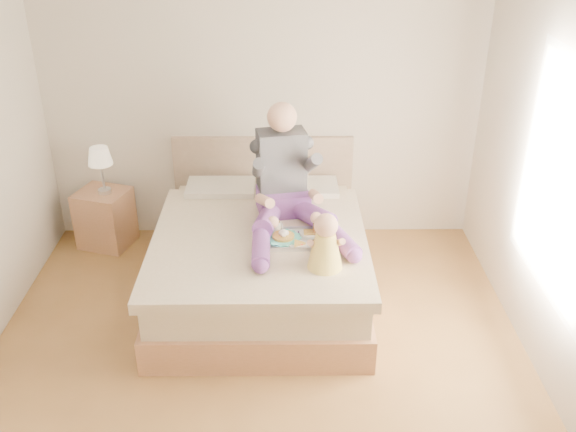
{
  "coord_description": "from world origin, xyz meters",
  "views": [
    {
      "loc": [
        0.19,
        -3.55,
        3.11
      ],
      "look_at": [
        0.23,
        0.87,
        0.8
      ],
      "focal_mm": 40.0,
      "sensor_mm": 36.0,
      "label": 1
    }
  ],
  "objects_px": {
    "tray": "(295,237)",
    "baby": "(325,245)",
    "bed": "(261,255)",
    "adult": "(287,188)",
    "nightstand": "(105,218)"
  },
  "relations": [
    {
      "from": "tray",
      "to": "baby",
      "type": "distance_m",
      "value": 0.47
    },
    {
      "from": "tray",
      "to": "bed",
      "type": "bearing_deg",
      "value": 135.6
    },
    {
      "from": "adult",
      "to": "tray",
      "type": "bearing_deg",
      "value": -91.08
    },
    {
      "from": "adult",
      "to": "nightstand",
      "type": "bearing_deg",
      "value": 147.61
    },
    {
      "from": "nightstand",
      "to": "baby",
      "type": "height_order",
      "value": "baby"
    },
    {
      "from": "adult",
      "to": "baby",
      "type": "relative_size",
      "value": 2.9
    },
    {
      "from": "bed",
      "to": "adult",
      "type": "xyz_separation_m",
      "value": [
        0.22,
        0.1,
        0.58
      ]
    },
    {
      "from": "bed",
      "to": "tray",
      "type": "xyz_separation_m",
      "value": [
        0.28,
        -0.26,
        0.32
      ]
    },
    {
      "from": "bed",
      "to": "tray",
      "type": "bearing_deg",
      "value": -42.24
    },
    {
      "from": "tray",
      "to": "baby",
      "type": "height_order",
      "value": "baby"
    },
    {
      "from": "nightstand",
      "to": "tray",
      "type": "bearing_deg",
      "value": -11.78
    },
    {
      "from": "adult",
      "to": "baby",
      "type": "bearing_deg",
      "value": -80.93
    },
    {
      "from": "adult",
      "to": "tray",
      "type": "height_order",
      "value": "adult"
    },
    {
      "from": "bed",
      "to": "tray",
      "type": "distance_m",
      "value": 0.5
    },
    {
      "from": "nightstand",
      "to": "adult",
      "type": "height_order",
      "value": "adult"
    }
  ]
}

